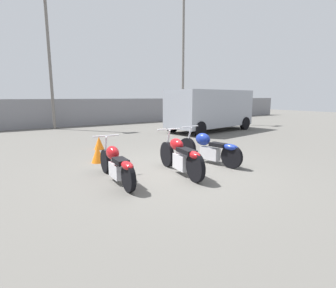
{
  "coord_description": "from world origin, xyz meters",
  "views": [
    {
      "loc": [
        -3.57,
        -5.21,
        1.83
      ],
      "look_at": [
        0.0,
        0.21,
        0.65
      ],
      "focal_mm": 28.0,
      "sensor_mm": 36.0,
      "label": 1
    }
  ],
  "objects_px": {
    "light_pole_left": "(183,44)",
    "parked_van": "(211,108)",
    "traffic_cone_far": "(99,143)",
    "motorcycle_slot_0": "(116,164)",
    "motorcycle_slot_1": "(181,156)",
    "traffic_cone_near": "(98,154)",
    "light_pole_right": "(49,51)",
    "motorcycle_slot_2": "(209,148)"
  },
  "relations": [
    {
      "from": "light_pole_left",
      "to": "motorcycle_slot_2",
      "type": "bearing_deg",
      "value": -122.8
    },
    {
      "from": "light_pole_right",
      "to": "light_pole_left",
      "type": "bearing_deg",
      "value": -7.89
    },
    {
      "from": "parked_van",
      "to": "traffic_cone_far",
      "type": "bearing_deg",
      "value": -85.13
    },
    {
      "from": "motorcycle_slot_0",
      "to": "traffic_cone_far",
      "type": "height_order",
      "value": "motorcycle_slot_0"
    },
    {
      "from": "motorcycle_slot_1",
      "to": "traffic_cone_far",
      "type": "xyz_separation_m",
      "value": [
        -0.64,
        3.97,
        -0.21
      ]
    },
    {
      "from": "traffic_cone_near",
      "to": "motorcycle_slot_0",
      "type": "bearing_deg",
      "value": -96.35
    },
    {
      "from": "light_pole_left",
      "to": "traffic_cone_far",
      "type": "xyz_separation_m",
      "value": [
        -8.06,
        -5.98,
        -5.07
      ]
    },
    {
      "from": "traffic_cone_far",
      "to": "traffic_cone_near",
      "type": "bearing_deg",
      "value": -109.95
    },
    {
      "from": "traffic_cone_near",
      "to": "traffic_cone_far",
      "type": "height_order",
      "value": "traffic_cone_near"
    },
    {
      "from": "motorcycle_slot_1",
      "to": "motorcycle_slot_2",
      "type": "height_order",
      "value": "motorcycle_slot_1"
    },
    {
      "from": "parked_van",
      "to": "traffic_cone_far",
      "type": "xyz_separation_m",
      "value": [
        -6.68,
        -1.63,
        -0.97
      ]
    },
    {
      "from": "motorcycle_slot_0",
      "to": "light_pole_left",
      "type": "bearing_deg",
      "value": 50.85
    },
    {
      "from": "light_pole_right",
      "to": "motorcycle_slot_1",
      "type": "height_order",
      "value": "light_pole_right"
    },
    {
      "from": "light_pole_right",
      "to": "traffic_cone_near",
      "type": "xyz_separation_m",
      "value": [
        -0.48,
        -8.91,
        -4.04
      ]
    },
    {
      "from": "motorcycle_slot_0",
      "to": "motorcycle_slot_2",
      "type": "height_order",
      "value": "motorcycle_slot_2"
    },
    {
      "from": "motorcycle_slot_2",
      "to": "motorcycle_slot_0",
      "type": "bearing_deg",
      "value": 174.19
    },
    {
      "from": "motorcycle_slot_0",
      "to": "traffic_cone_far",
      "type": "distance_m",
      "value": 3.78
    },
    {
      "from": "parked_van",
      "to": "traffic_cone_far",
      "type": "height_order",
      "value": "parked_van"
    },
    {
      "from": "parked_van",
      "to": "traffic_cone_near",
      "type": "xyz_separation_m",
      "value": [
        -7.33,
        -3.43,
        -0.96
      ]
    },
    {
      "from": "motorcycle_slot_1",
      "to": "traffic_cone_far",
      "type": "distance_m",
      "value": 4.03
    },
    {
      "from": "light_pole_left",
      "to": "motorcycle_slot_0",
      "type": "height_order",
      "value": "light_pole_left"
    },
    {
      "from": "light_pole_right",
      "to": "motorcycle_slot_0",
      "type": "xyz_separation_m",
      "value": [
        -0.69,
        -10.79,
        -3.89
      ]
    },
    {
      "from": "motorcycle_slot_0",
      "to": "motorcycle_slot_1",
      "type": "height_order",
      "value": "motorcycle_slot_1"
    },
    {
      "from": "motorcycle_slot_1",
      "to": "traffic_cone_near",
      "type": "xyz_separation_m",
      "value": [
        -1.29,
        2.17,
        -0.19
      ]
    },
    {
      "from": "light_pole_right",
      "to": "parked_van",
      "type": "bearing_deg",
      "value": -38.68
    },
    {
      "from": "motorcycle_slot_2",
      "to": "light_pole_left",
      "type": "bearing_deg",
      "value": 48.68
    },
    {
      "from": "light_pole_left",
      "to": "motorcycle_slot_0",
      "type": "bearing_deg",
      "value": -132.74
    },
    {
      "from": "motorcycle_slot_1",
      "to": "parked_van",
      "type": "xyz_separation_m",
      "value": [
        6.04,
        5.6,
        0.77
      ]
    },
    {
      "from": "light_pole_left",
      "to": "motorcycle_slot_0",
      "type": "distance_m",
      "value": 14.03
    },
    {
      "from": "motorcycle_slot_0",
      "to": "traffic_cone_far",
      "type": "relative_size",
      "value": 4.6
    },
    {
      "from": "light_pole_right",
      "to": "motorcycle_slot_2",
      "type": "height_order",
      "value": "light_pole_right"
    },
    {
      "from": "motorcycle_slot_1",
      "to": "parked_van",
      "type": "relative_size",
      "value": 0.39
    },
    {
      "from": "motorcycle_slot_1",
      "to": "parked_van",
      "type": "height_order",
      "value": "parked_van"
    },
    {
      "from": "motorcycle_slot_0",
      "to": "motorcycle_slot_1",
      "type": "relative_size",
      "value": 1.0
    },
    {
      "from": "motorcycle_slot_2",
      "to": "motorcycle_slot_1",
      "type": "bearing_deg",
      "value": -170.12
    },
    {
      "from": "light_pole_right",
      "to": "motorcycle_slot_1",
      "type": "bearing_deg",
      "value": -85.8
    },
    {
      "from": "light_pole_left",
      "to": "motorcycle_slot_2",
      "type": "distance_m",
      "value": 12.33
    },
    {
      "from": "light_pole_left",
      "to": "parked_van",
      "type": "relative_size",
      "value": 1.74
    },
    {
      "from": "light_pole_left",
      "to": "parked_van",
      "type": "distance_m",
      "value": 6.13
    },
    {
      "from": "light_pole_left",
      "to": "parked_van",
      "type": "xyz_separation_m",
      "value": [
        -1.37,
        -4.35,
        -4.09
      ]
    },
    {
      "from": "light_pole_right",
      "to": "parked_van",
      "type": "xyz_separation_m",
      "value": [
        6.85,
        -5.49,
        -3.08
      ]
    },
    {
      "from": "motorcycle_slot_0",
      "to": "traffic_cone_near",
      "type": "relative_size",
      "value": 4.31
    }
  ]
}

